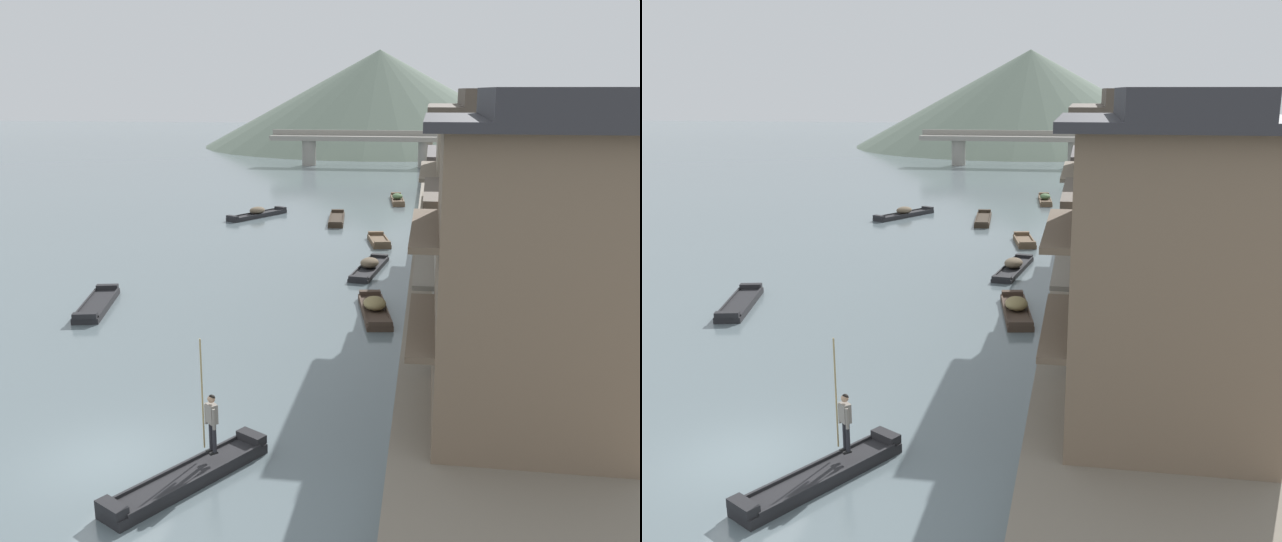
# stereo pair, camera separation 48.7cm
# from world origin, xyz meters

# --- Properties ---
(ground_plane) EXTENTS (400.00, 400.00, 0.00)m
(ground_plane) POSITION_xyz_m (0.00, 0.00, 0.00)
(ground_plane) COLOR slate
(riverbank_right) EXTENTS (18.00, 110.00, 0.94)m
(riverbank_right) POSITION_xyz_m (16.43, 30.00, 0.47)
(riverbank_right) COLOR slate
(riverbank_right) RESTS_ON ground
(boat_foreground_poled) EXTENTS (3.26, 4.60, 0.50)m
(boat_foreground_poled) POSITION_xyz_m (2.47, -0.86, 0.17)
(boat_foreground_poled) COLOR #232326
(boat_foreground_poled) RESTS_ON ground
(boatman_person) EXTENTS (0.49, 0.42, 3.04)m
(boatman_person) POSITION_xyz_m (2.89, -0.12, 1.51)
(boatman_person) COLOR black
(boatman_person) RESTS_ON boat_foreground_poled
(boat_moored_nearest) EXTENTS (2.22, 5.05, 0.48)m
(boat_moored_nearest) POSITION_xyz_m (-6.51, 12.92, 0.16)
(boat_moored_nearest) COLOR #232326
(boat_moored_nearest) RESTS_ON ground
(boat_moored_second) EXTENTS (1.84, 5.68, 0.73)m
(boat_moored_second) POSITION_xyz_m (5.12, 21.69, 0.24)
(boat_moored_second) COLOR #232326
(boat_moored_second) RESTS_ON ground
(boat_moored_third) EXTENTS (1.63, 5.82, 0.46)m
(boat_moored_third) POSITION_xyz_m (1.38, 36.56, 0.15)
(boat_moored_third) COLOR #33281E
(boat_moored_third) RESTS_ON ground
(boat_moored_far) EXTENTS (1.57, 5.76, 0.75)m
(boat_moored_far) POSITION_xyz_m (5.44, 46.99, 0.25)
(boat_moored_far) COLOR brown
(boat_moored_far) RESTS_ON ground
(boat_midriver_drifting) EXTENTS (1.93, 4.99, 0.78)m
(boat_midriver_drifting) POSITION_xyz_m (6.01, 13.89, 0.27)
(boat_midriver_drifting) COLOR #423328
(boat_midriver_drifting) RESTS_ON ground
(boat_midriver_upstream) EXTENTS (3.82, 5.53, 0.79)m
(boat_midriver_upstream) POSITION_xyz_m (-4.97, 37.56, 0.26)
(boat_midriver_upstream) COLOR #232326
(boat_midriver_upstream) RESTS_ON ground
(boat_upstream_distant) EXTENTS (1.81, 3.67, 0.46)m
(boat_upstream_distant) POSITION_xyz_m (5.11, 29.04, 0.16)
(boat_upstream_distant) COLOR brown
(boat_upstream_distant) RESTS_ON ground
(house_waterfront_nearest) EXTENTS (6.09, 6.37, 8.74)m
(house_waterfront_nearest) POSITION_xyz_m (10.93, 2.05, 5.24)
(house_waterfront_nearest) COLOR #75604C
(house_waterfront_nearest) RESTS_ON riverbank_right
(house_waterfront_second) EXTENTS (6.28, 6.29, 6.14)m
(house_waterfront_second) POSITION_xyz_m (11.03, 8.34, 3.94)
(house_waterfront_second) COLOR gray
(house_waterfront_second) RESTS_ON riverbank_right
(house_waterfront_tall) EXTENTS (5.80, 8.24, 8.74)m
(house_waterfront_tall) POSITION_xyz_m (10.78, 15.92, 5.23)
(house_waterfront_tall) COLOR gray
(house_waterfront_tall) RESTS_ON riverbank_right
(house_waterfront_narrow) EXTENTS (6.81, 8.14, 6.14)m
(house_waterfront_narrow) POSITION_xyz_m (11.29, 24.03, 3.93)
(house_waterfront_narrow) COLOR gray
(house_waterfront_narrow) RESTS_ON riverbank_right
(stone_bridge) EXTENTS (25.05, 2.40, 4.54)m
(stone_bridge) POSITION_xyz_m (0.00, 77.21, 2.94)
(stone_bridge) COLOR gray
(stone_bridge) RESTS_ON ground
(hill_far_west) EXTENTS (61.10, 61.10, 16.39)m
(hill_far_west) POSITION_xyz_m (-1.09, 113.54, 8.19)
(hill_far_west) COLOR #5B6B5B
(hill_far_west) RESTS_ON ground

